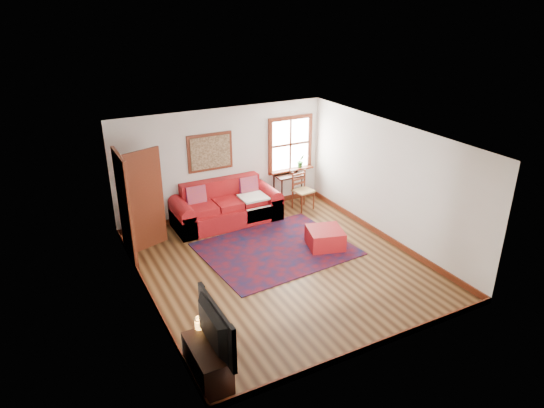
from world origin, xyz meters
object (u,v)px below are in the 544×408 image
ladder_back_chair (302,189)px  red_leather_sofa (226,209)px  side_table (288,179)px  media_cabinet (207,362)px  red_ottoman (325,238)px

ladder_back_chair → red_leather_sofa: bearing=176.0°
red_leather_sofa → side_table: bearing=8.0°
red_leather_sofa → ladder_back_chair: size_ratio=2.59×
side_table → media_cabinet: size_ratio=0.85×
red_ottoman → side_table: bearing=96.2°
ladder_back_chair → media_cabinet: size_ratio=1.02×
red_leather_sofa → ladder_back_chair: 1.92m
red_ottoman → media_cabinet: size_ratio=0.76×
red_leather_sofa → ladder_back_chair: (1.91, -0.13, 0.19)m
side_table → media_cabinet: side_table is taller
ladder_back_chair → red_ottoman: bearing=-107.2°
red_ottoman → ladder_back_chair: bearing=89.4°
red_leather_sofa → media_cabinet: size_ratio=2.65×
side_table → red_leather_sofa: bearing=-172.0°
red_leather_sofa → red_ottoman: 2.44m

